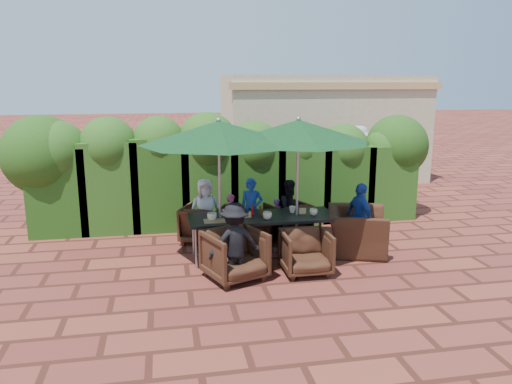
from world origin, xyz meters
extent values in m
plane|color=brown|center=(0.00, 0.00, 0.00)|extent=(80.00, 80.00, 0.00)
cube|color=black|center=(0.23, 0.13, 0.72)|extent=(2.55, 0.90, 0.05)
cube|color=gray|center=(0.23, 0.13, 0.12)|extent=(2.35, 0.05, 0.05)
cylinder|color=gray|center=(-0.94, -0.22, 0.35)|extent=(0.05, 0.05, 0.70)
cylinder|color=gray|center=(-0.94, 0.48, 0.35)|extent=(0.05, 0.05, 0.70)
cylinder|color=gray|center=(1.41, -0.22, 0.35)|extent=(0.05, 0.05, 0.70)
cylinder|color=gray|center=(1.41, 0.48, 0.35)|extent=(0.05, 0.05, 0.70)
cylinder|color=gray|center=(-0.51, 0.09, 0.01)|extent=(0.44, 0.44, 0.03)
cylinder|color=gray|center=(-0.51, 0.09, 1.20)|extent=(0.04, 0.04, 2.40)
cone|color=black|center=(-0.51, 0.09, 2.22)|extent=(2.64, 2.64, 0.38)
sphere|color=gray|center=(-0.51, 0.09, 2.42)|extent=(0.08, 0.08, 0.08)
cylinder|color=gray|center=(0.85, 0.09, 0.01)|extent=(0.44, 0.44, 0.03)
cylinder|color=gray|center=(0.85, 0.09, 1.20)|extent=(0.04, 0.04, 2.40)
cone|color=black|center=(0.85, 0.09, 2.22)|extent=(2.46, 2.46, 0.38)
sphere|color=gray|center=(0.85, 0.09, 2.42)|extent=(0.08, 0.08, 0.08)
imported|color=black|center=(-0.72, 1.17, 0.39)|extent=(0.98, 0.96, 0.78)
imported|color=black|center=(0.29, 1.03, 0.36)|extent=(0.89, 0.87, 0.72)
imported|color=black|center=(0.97, 1.19, 0.38)|extent=(0.93, 0.91, 0.76)
imported|color=black|center=(-0.38, -0.78, 0.43)|extent=(1.07, 1.04, 0.86)
imported|color=black|center=(0.78, -0.75, 0.39)|extent=(0.75, 0.70, 0.77)
imported|color=black|center=(1.98, 0.10, 0.52)|extent=(1.11, 1.37, 1.03)
imported|color=silver|center=(-0.68, 1.11, 0.63)|extent=(0.64, 0.41, 1.25)
imported|color=#1C409C|center=(0.22, 1.10, 0.61)|extent=(0.53, 0.48, 1.23)
imported|color=black|center=(1.01, 1.14, 0.58)|extent=(0.64, 0.51, 1.16)
imported|color=black|center=(-0.40, -0.88, 0.63)|extent=(0.85, 0.49, 1.26)
imported|color=#1C409C|center=(2.05, 0.13, 0.63)|extent=(0.52, 0.80, 1.26)
imported|color=#CC487C|center=(-0.16, 1.18, 0.46)|extent=(0.37, 0.32, 0.91)
imported|color=purple|center=(0.76, 1.21, 0.39)|extent=(0.33, 0.29, 0.78)
imported|color=#217C27|center=(1.72, 4.18, 0.93)|extent=(1.83, 1.03, 1.86)
imported|color=#CC487C|center=(2.65, 4.35, 0.82)|extent=(0.79, 0.49, 1.64)
imported|color=#9C9BA4|center=(3.67, 4.32, 0.94)|extent=(1.23, 1.25, 1.88)
imported|color=beige|center=(-0.65, 0.00, 0.82)|extent=(0.16, 0.16, 0.13)
imported|color=beige|center=(-0.40, 0.24, 0.81)|extent=(0.12, 0.12, 0.12)
imported|color=beige|center=(0.28, -0.09, 0.81)|extent=(0.16, 0.16, 0.12)
imported|color=beige|center=(0.81, 0.24, 0.81)|extent=(0.12, 0.12, 0.12)
imported|color=beige|center=(1.13, 0.01, 0.81)|extent=(0.14, 0.14, 0.11)
cylinder|color=#B20C0A|center=(0.08, 0.22, 0.83)|extent=(0.04, 0.04, 0.17)
cylinder|color=#4C230C|center=(0.21, 0.17, 0.83)|extent=(0.04, 0.04, 0.17)
cube|color=#957248|center=(-0.62, -0.08, 0.76)|extent=(0.35, 0.25, 0.02)
cube|color=tan|center=(-0.03, 0.08, 0.80)|extent=(0.12, 0.06, 0.10)
cube|color=tan|center=(0.96, 0.13, 0.80)|extent=(0.12, 0.06, 0.10)
cube|color=#173A0F|center=(-3.50, 2.30, 0.89)|extent=(1.15, 0.95, 1.77)
sphere|color=#173A0F|center=(-3.50, 2.30, 1.67)|extent=(1.24, 1.24, 1.24)
cube|color=#173A0F|center=(-2.50, 2.30, 0.93)|extent=(1.15, 0.95, 1.87)
sphere|color=#173A0F|center=(-2.50, 2.30, 1.77)|extent=(1.17, 1.17, 1.17)
cube|color=#173A0F|center=(-1.50, 2.30, 0.96)|extent=(1.15, 0.95, 1.92)
sphere|color=#173A0F|center=(-1.50, 2.30, 1.82)|extent=(1.07, 1.07, 1.07)
cube|color=#173A0F|center=(-0.50, 2.30, 0.94)|extent=(1.15, 0.95, 1.89)
sphere|color=#173A0F|center=(-0.50, 2.30, 1.79)|extent=(1.27, 1.27, 1.27)
cube|color=#173A0F|center=(0.50, 2.30, 0.87)|extent=(1.15, 0.95, 1.73)
sphere|color=#173A0F|center=(0.50, 2.30, 1.63)|extent=(1.18, 1.18, 1.18)
cube|color=#173A0F|center=(1.50, 2.30, 0.84)|extent=(1.15, 0.95, 1.69)
sphere|color=#173A0F|center=(1.50, 2.30, 1.59)|extent=(1.00, 1.00, 1.00)
cube|color=#173A0F|center=(2.50, 2.30, 0.83)|extent=(1.15, 0.95, 1.67)
sphere|color=#173A0F|center=(2.50, 2.30, 1.57)|extent=(1.12, 1.12, 1.12)
cube|color=#173A0F|center=(3.50, 2.30, 0.83)|extent=(1.15, 0.95, 1.65)
sphere|color=#173A0F|center=(3.50, 2.30, 1.55)|extent=(0.97, 0.97, 0.97)
sphere|color=#173A0F|center=(-3.80, 2.40, 1.60)|extent=(1.60, 1.60, 1.60)
sphere|color=#173A0F|center=(3.80, 2.40, 1.60)|extent=(1.40, 1.40, 1.40)
cube|color=beige|center=(3.50, 7.00, 1.60)|extent=(6.00, 3.00, 3.20)
cube|color=tan|center=(3.50, 5.55, 2.90)|extent=(6.20, 0.25, 0.20)
camera|label=1|loc=(-1.41, -8.09, 3.06)|focal=35.00mm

